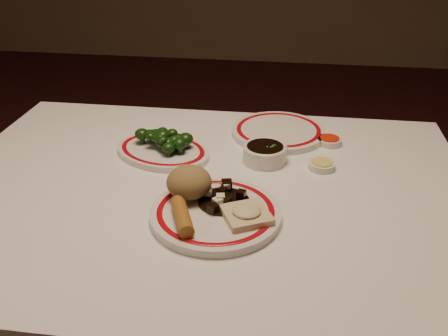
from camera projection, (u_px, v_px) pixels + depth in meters
The scene contains 12 objects.
dining_table at pixel (203, 221), 1.16m from camera, with size 1.20×0.90×0.75m.
main_plate at pixel (216, 214), 1.00m from camera, with size 0.33×0.33×0.02m.
rice_mound at pixel (189, 182), 1.03m from camera, with size 0.09×0.09×0.07m, color olive.
spring_roll at pixel (182, 216), 0.95m from camera, with size 0.03×0.03×0.11m, color #A26D28.
fried_wonton at pixel (247, 213), 0.97m from camera, with size 0.12×0.12×0.02m.
stirfry_heap at pixel (223, 197), 1.02m from camera, with size 0.11×0.11×0.03m.
broccoli_plate at pixel (163, 151), 1.25m from camera, with size 0.30×0.29×0.02m.
broccoli_pile at pixel (166, 140), 1.24m from camera, with size 0.15×0.10×0.05m.
soy_bowl at pixel (265, 154), 1.21m from camera, with size 0.11×0.11×0.04m.
sweet_sour_dish at pixel (329, 141), 1.30m from camera, with size 0.06×0.06×0.02m.
mustard_dish at pixel (321, 165), 1.19m from camera, with size 0.06×0.06×0.02m.
far_plate at pixel (278, 131), 1.35m from camera, with size 0.26×0.26×0.02m.
Camera 1 is at (0.18, -0.94, 1.32)m, focal length 40.00 mm.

